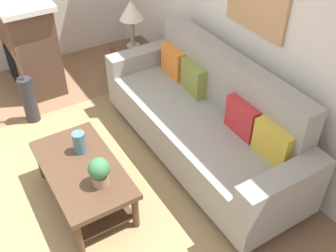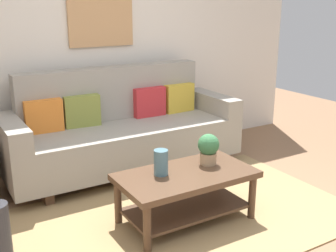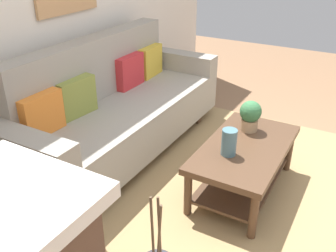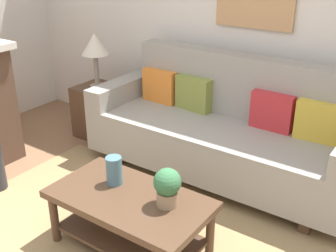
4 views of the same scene
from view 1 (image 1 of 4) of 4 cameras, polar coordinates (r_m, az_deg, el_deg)
name	(u,v)px [view 1 (image 1 of 4)]	position (r m, az deg, el deg)	size (l,w,h in m)	color
ground_plane	(40,218)	(3.77, -17.91, -12.51)	(9.45, 9.45, 0.00)	#8C6647
wall_back	(256,18)	(3.77, 12.46, 14.84)	(5.45, 0.10, 2.70)	silver
area_rug	(92,196)	(3.82, -10.78, -9.77)	(2.91, 1.77, 0.01)	#A38456
couch	(204,121)	(3.90, 5.26, 0.70)	(2.44, 0.84, 1.08)	gray
throw_pillow_orange	(174,62)	(4.35, 0.82, 9.23)	(0.36, 0.12, 0.32)	orange
throw_pillow_olive	(194,78)	(4.08, 3.72, 6.90)	(0.36, 0.12, 0.32)	olive
throw_pillow_crimson	(243,118)	(3.59, 10.69, 1.17)	(0.36, 0.12, 0.32)	red
throw_pillow_mustard	(273,142)	(3.38, 14.86, -2.30)	(0.36, 0.12, 0.32)	gold
coffee_table	(83,176)	(3.58, -12.06, -7.06)	(1.10, 0.60, 0.43)	#513826
tabletop_vase	(79,142)	(3.58, -12.59, -2.31)	(0.11, 0.11, 0.21)	slate
potted_plant_tabletop	(99,171)	(3.23, -9.82, -6.41)	(0.18, 0.18, 0.26)	tan
side_table	(134,66)	(5.07, -4.84, 8.52)	(0.44, 0.44, 0.56)	#513826
table_lamp	(131,12)	(4.75, -5.31, 15.96)	(0.28, 0.28, 0.57)	gray
fireplace	(28,42)	(5.23, -19.40, 11.25)	(1.02, 0.58, 1.16)	brown
floor_vase	(29,100)	(4.69, -19.31, 3.50)	(0.16, 0.16, 0.56)	#2D2D33
floor_vase_branch_a	(20,65)	(4.44, -20.49, 8.18)	(0.01, 0.01, 0.36)	brown
floor_vase_branch_b	(21,63)	(4.47, -20.38, 8.41)	(0.01, 0.01, 0.36)	brown
floor_vase_branch_c	(17,64)	(4.47, -20.80, 8.27)	(0.01, 0.01, 0.36)	brown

